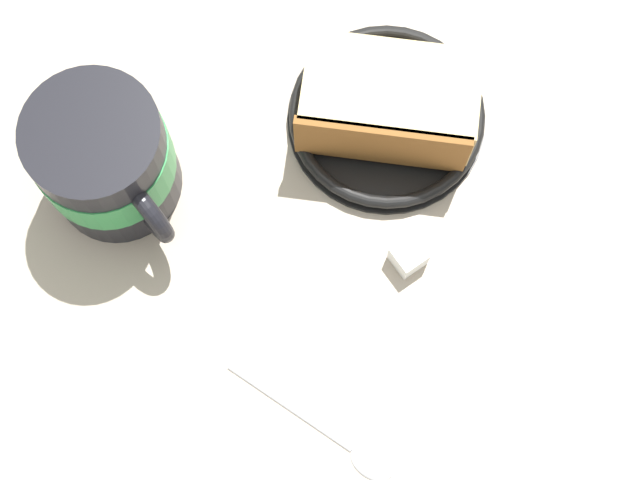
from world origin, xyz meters
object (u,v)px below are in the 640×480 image
object	(u,v)px
tea_mug	(106,159)
teaspoon	(345,444)
sugar_cube	(408,257)
small_plate	(387,117)
cake_slice	(389,105)

from	to	relation	value
tea_mug	teaspoon	bearing A→B (deg)	98.35
tea_mug	sugar_cube	distance (cm)	20.55
sugar_cube	small_plate	bearing A→B (deg)	-115.74
small_plate	cake_slice	xyz separation A→B (cm)	(0.17, 0.21, 2.67)
teaspoon	sugar_cube	size ratio (longest dim) A/B	6.14
tea_mug	teaspoon	world-z (taller)	tea_mug
small_plate	teaspoon	world-z (taller)	small_plate
small_plate	sugar_cube	size ratio (longest dim) A/B	7.05
tea_mug	cake_slice	bearing A→B (deg)	160.92
teaspoon	cake_slice	bearing A→B (deg)	-130.53
tea_mug	small_plate	bearing A→B (deg)	161.69
cake_slice	tea_mug	distance (cm)	18.76
small_plate	cake_slice	size ratio (longest dim) A/B	1.04
teaspoon	sugar_cube	world-z (taller)	sugar_cube
small_plate	tea_mug	world-z (taller)	tea_mug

